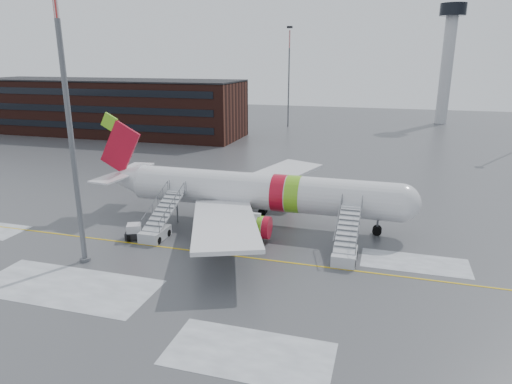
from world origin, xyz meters
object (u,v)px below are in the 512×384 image
(airstair_aft, at_px, (158,226))
(light_mast_near, at_px, (68,111))
(pushback_tug, at_px, (138,232))
(airliner, at_px, (253,191))
(airstair_fwd, at_px, (346,247))

(airstair_aft, height_order, light_mast_near, light_mast_near)
(airstair_aft, relative_size, pushback_tug, 2.59)
(airliner, xyz_separation_m, airstair_aft, (-7.74, -6.54, -2.35))
(pushback_tug, distance_m, light_mast_near, 13.71)
(airliner, height_order, light_mast_near, light_mast_near)
(pushback_tug, bearing_deg, light_mast_near, -106.83)
(airstair_aft, xyz_separation_m, light_mast_near, (-3.43, -6.97, 11.88))
(airliner, relative_size, pushback_tug, 11.76)
(airstair_aft, distance_m, pushback_tug, 2.06)
(airstair_aft, bearing_deg, light_mast_near, -116.22)
(airliner, bearing_deg, airstair_fwd, -31.97)
(airstair_fwd, relative_size, airstair_aft, 1.00)
(light_mast_near, bearing_deg, airstair_aft, 63.78)
(airliner, xyz_separation_m, light_mast_near, (-11.17, -13.50, 9.53))
(airliner, height_order, pushback_tug, airliner)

